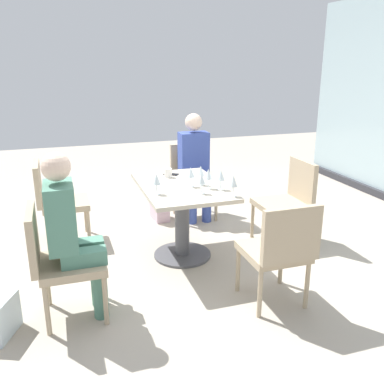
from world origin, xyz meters
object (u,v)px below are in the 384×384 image
chair_front_left (55,198)px  person_front_right (71,229)px  handbag_0 (0,317)px  handbag_1 (159,208)px  chair_near_window (288,197)px  cell_phone_on_table (171,174)px  wine_glass_5 (233,182)px  coffee_cup (168,173)px  chair_front_right (58,257)px  chair_far_right (280,248)px  wine_glass_4 (208,175)px  wine_glass_0 (201,171)px  wine_glass_2 (221,175)px  wine_glass_3 (191,173)px  chair_far_left (192,176)px  dining_table_main (182,206)px  person_far_left (195,162)px  wine_glass_1 (201,179)px  wine_glass_6 (156,180)px

chair_front_left → person_front_right: 1.45m
handbag_0 → handbag_1: bearing=162.5°
chair_near_window → cell_phone_on_table: size_ratio=6.04×
chair_front_left → wine_glass_5: 1.92m
person_front_right → coffee_cup: (-1.01, 0.99, 0.08)m
chair_near_window → cell_phone_on_table: (-0.39, -1.15, 0.24)m
chair_front_right → handbag_0: bearing=-76.6°
chair_far_right → handbag_1: (-2.11, -0.43, -0.36)m
wine_glass_4 → handbag_1: (-1.22, -0.17, -0.72)m
chair_front_left → wine_glass_0: (0.77, 1.32, 0.37)m
chair_front_left → wine_glass_4: bearing=56.2°
wine_glass_0 → wine_glass_2: (0.19, 0.12, 0.00)m
wine_glass_0 → wine_glass_3: size_ratio=1.00×
wine_glass_2 → chair_far_right: bearing=11.0°
coffee_cup → handbag_0: 1.98m
handbag_0 → chair_far_left: bearing=156.2°
handbag_0 → dining_table_main: bearing=140.6°
wine_glass_0 → wine_glass_3: (0.02, -0.10, 0.00)m
wine_glass_0 → cell_phone_on_table: wine_glass_0 is taller
chair_far_left → wine_glass_0: bearing=-14.1°
person_front_right → wine_glass_3: bearing=120.0°
chair_far_right → handbag_1: bearing=-168.5°
person_front_right → wine_glass_4: size_ratio=6.81×
person_far_left → wine_glass_1: 1.33m
chair_far_right → wine_glass_0: size_ratio=4.70×
wine_glass_5 → wine_glass_6: (-0.26, -0.61, 0.00)m
wine_glass_1 → wine_glass_3: 0.23m
chair_far_left → wine_glass_2: 1.38m
person_far_left → cell_phone_on_table: bearing=-37.9°
cell_phone_on_table → handbag_0: 2.07m
wine_glass_1 → wine_glass_5: 0.28m
chair_front_right → handbag_0: (0.10, -0.42, -0.36)m
wine_glass_0 → wine_glass_1: size_ratio=1.00×
person_front_right → wine_glass_5: bearing=100.3°
wine_glass_1 → chair_near_window: bearing=106.1°
person_front_right → person_far_left: size_ratio=1.00×
handbag_0 → handbag_1: (-1.85, 1.59, 0.00)m
wine_glass_6 → dining_table_main: bearing=125.7°
chair_far_right → chair_front_left: bearing=-138.2°
wine_glass_2 → coffee_cup: bearing=-147.8°
chair_front_right → wine_glass_0: (-0.66, 1.32, 0.37)m
wine_glass_5 → chair_near_window: bearing=119.3°
wine_glass_4 → coffee_cup: bearing=-152.7°
coffee_cup → chair_far_right: bearing=20.2°
wine_glass_5 → cell_phone_on_table: size_ratio=1.28×
wine_glass_1 → wine_glass_2: same height
wine_glass_6 → person_front_right: bearing=-56.0°
wine_glass_4 → wine_glass_2: bearing=55.9°
wine_glass_0 → chair_front_left: bearing=-120.3°
person_front_right → handbag_0: person_front_right is taller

